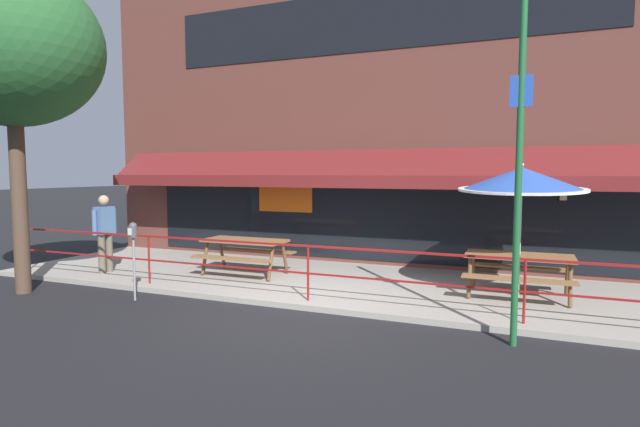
% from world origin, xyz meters
% --- Properties ---
extents(ground_plane, '(120.00, 120.00, 0.00)m').
position_xyz_m(ground_plane, '(0.00, 0.00, 0.00)').
color(ground_plane, black).
extents(patio_deck, '(15.00, 4.00, 0.10)m').
position_xyz_m(patio_deck, '(0.00, 2.00, 0.05)').
color(patio_deck, '#9E998E').
rests_on(patio_deck, ground).
extents(restaurant_building, '(15.00, 1.60, 8.29)m').
position_xyz_m(restaurant_building, '(0.00, 4.23, 4.11)').
color(restaurant_building, brown).
rests_on(restaurant_building, ground).
extents(patio_railing, '(13.84, 0.04, 0.97)m').
position_xyz_m(patio_railing, '(0.00, 0.30, 0.80)').
color(patio_railing, maroon).
rests_on(patio_railing, patio_deck).
extents(picnic_table_left, '(1.80, 1.42, 0.76)m').
position_xyz_m(picnic_table_left, '(-2.15, 1.79, 0.71)').
color(picnic_table_left, brown).
rests_on(picnic_table_left, patio_deck).
extents(picnic_table_centre, '(1.80, 1.42, 0.76)m').
position_xyz_m(picnic_table_centre, '(3.35, 1.91, 0.71)').
color(picnic_table_centre, brown).
rests_on(picnic_table_centre, patio_deck).
extents(patio_umbrella_centre, '(2.14, 2.14, 2.38)m').
position_xyz_m(patio_umbrella_centre, '(3.35, 1.96, 2.18)').
color(patio_umbrella_centre, '#B7B2A8').
rests_on(patio_umbrella_centre, patio_deck).
extents(pedestrian_walking, '(0.27, 0.62, 1.71)m').
position_xyz_m(pedestrian_walking, '(-5.10, 0.81, 1.06)').
color(pedestrian_walking, '#665B4C').
rests_on(pedestrian_walking, patio_deck).
extents(parking_meter_near, '(0.15, 0.16, 1.42)m').
position_xyz_m(parking_meter_near, '(-3.05, -0.53, 1.15)').
color(parking_meter_near, gray).
rests_on(parking_meter_near, ground).
extents(street_sign_pole, '(0.28, 0.09, 4.65)m').
position_xyz_m(street_sign_pole, '(3.33, -0.45, 2.38)').
color(street_sign_pole, '#1E6033').
rests_on(street_sign_pole, ground).
extents(street_tree_curbside, '(3.42, 3.08, 6.58)m').
position_xyz_m(street_tree_curbside, '(-5.35, -0.97, 4.79)').
color(street_tree_curbside, brown).
rests_on(street_tree_curbside, ground).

